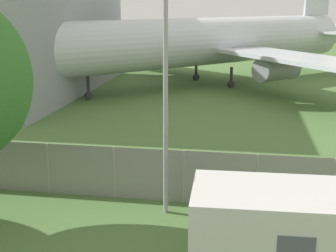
% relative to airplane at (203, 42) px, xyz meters
% --- Properties ---
extents(perimeter_fence, '(56.07, 0.07, 1.94)m').
position_rel_airplane_xyz_m(perimeter_fence, '(-0.93, -24.54, -2.70)').
color(perimeter_fence, gray).
rests_on(perimeter_fence, ground).
extents(airplane, '(31.76, 31.06, 11.62)m').
position_rel_airplane_xyz_m(airplane, '(0.00, 0.00, 0.00)').
color(airplane, silver).
rests_on(airplane, ground).
extents(portable_cabin, '(3.80, 2.55, 2.53)m').
position_rel_airplane_xyz_m(portable_cabin, '(4.30, -29.09, -2.41)').
color(portable_cabin, silver).
rests_on(portable_cabin, ground).
extents(light_mast, '(0.44, 0.44, 8.30)m').
position_rel_airplane_xyz_m(light_mast, '(1.12, -25.45, 1.36)').
color(light_mast, '#99999E').
rests_on(light_mast, ground).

